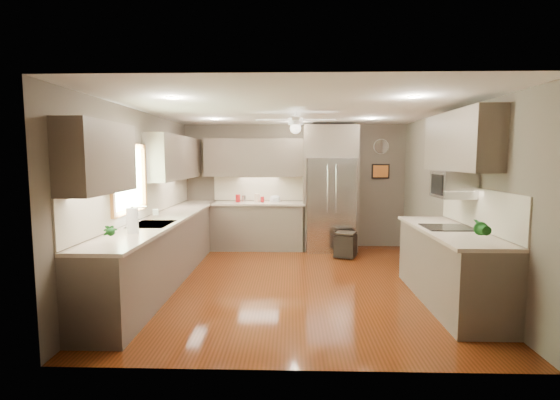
{
  "coord_description": "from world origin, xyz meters",
  "views": [
    {
      "loc": [
        -0.05,
        -5.82,
        1.82
      ],
      "look_at": [
        -0.24,
        0.6,
        1.15
      ],
      "focal_mm": 26.0,
      "sensor_mm": 36.0,
      "label": 1
    }
  ],
  "objects_px": {
    "potted_plant_left": "(109,231)",
    "canister_d": "(262,199)",
    "refrigerator": "(330,190)",
    "canister_c": "(257,198)",
    "potted_plant_right": "(481,228)",
    "bowl": "(275,201)",
    "stool": "(345,245)",
    "canister_b": "(244,198)",
    "soap_bottle": "(156,212)",
    "paper_towel": "(132,221)",
    "microwave": "(453,185)",
    "canister_a": "(238,198)"
  },
  "relations": [
    {
      "from": "potted_plant_left",
      "to": "paper_towel",
      "type": "xyz_separation_m",
      "value": [
        0.01,
        0.6,
        0.0
      ]
    },
    {
      "from": "potted_plant_left",
      "to": "microwave",
      "type": "relative_size",
      "value": 0.49
    },
    {
      "from": "canister_d",
      "to": "microwave",
      "type": "distance_m",
      "value": 3.84
    },
    {
      "from": "soap_bottle",
      "to": "potted_plant_left",
      "type": "bearing_deg",
      "value": -86.11
    },
    {
      "from": "microwave",
      "to": "soap_bottle",
      "type": "bearing_deg",
      "value": 171.62
    },
    {
      "from": "soap_bottle",
      "to": "refrigerator",
      "type": "distance_m",
      "value": 3.47
    },
    {
      "from": "potted_plant_left",
      "to": "canister_d",
      "type": "bearing_deg",
      "value": 71.78
    },
    {
      "from": "canister_b",
      "to": "canister_c",
      "type": "xyz_separation_m",
      "value": [
        0.26,
        -0.06,
        0.02
      ]
    },
    {
      "from": "soap_bottle",
      "to": "paper_towel",
      "type": "xyz_separation_m",
      "value": [
        0.13,
        -1.21,
        0.05
      ]
    },
    {
      "from": "paper_towel",
      "to": "canister_b",
      "type": "bearing_deg",
      "value": 75.02
    },
    {
      "from": "canister_c",
      "to": "canister_b",
      "type": "bearing_deg",
      "value": 168.17
    },
    {
      "from": "canister_d",
      "to": "refrigerator",
      "type": "height_order",
      "value": "refrigerator"
    },
    {
      "from": "canister_d",
      "to": "soap_bottle",
      "type": "distance_m",
      "value": 2.56
    },
    {
      "from": "refrigerator",
      "to": "paper_towel",
      "type": "height_order",
      "value": "refrigerator"
    },
    {
      "from": "canister_c",
      "to": "soap_bottle",
      "type": "xyz_separation_m",
      "value": [
        -1.31,
        -2.15,
        -0.0
      ]
    },
    {
      "from": "canister_d",
      "to": "soap_bottle",
      "type": "height_order",
      "value": "soap_bottle"
    },
    {
      "from": "bowl",
      "to": "paper_towel",
      "type": "xyz_separation_m",
      "value": [
        -1.54,
        -3.36,
        0.11
      ]
    },
    {
      "from": "canister_b",
      "to": "potted_plant_right",
      "type": "distance_m",
      "value": 4.87
    },
    {
      "from": "potted_plant_right",
      "to": "stool",
      "type": "xyz_separation_m",
      "value": [
        -0.96,
        3.15,
        -0.87
      ]
    },
    {
      "from": "stool",
      "to": "paper_towel",
      "type": "height_order",
      "value": "paper_towel"
    },
    {
      "from": "soap_bottle",
      "to": "microwave",
      "type": "relative_size",
      "value": 0.32
    },
    {
      "from": "stool",
      "to": "canister_b",
      "type": "bearing_deg",
      "value": 158.74
    },
    {
      "from": "bowl",
      "to": "canister_c",
      "type": "bearing_deg",
      "value": -179.81
    },
    {
      "from": "canister_b",
      "to": "canister_c",
      "type": "distance_m",
      "value": 0.27
    },
    {
      "from": "bowl",
      "to": "stool",
      "type": "relative_size",
      "value": 0.48
    },
    {
      "from": "canister_c",
      "to": "refrigerator",
      "type": "height_order",
      "value": "refrigerator"
    },
    {
      "from": "canister_d",
      "to": "potted_plant_left",
      "type": "relative_size",
      "value": 0.41
    },
    {
      "from": "canister_c",
      "to": "potted_plant_right",
      "type": "bearing_deg",
      "value": -55.55
    },
    {
      "from": "canister_d",
      "to": "bowl",
      "type": "bearing_deg",
      "value": 5.33
    },
    {
      "from": "canister_c",
      "to": "potted_plant_right",
      "type": "height_order",
      "value": "potted_plant_right"
    },
    {
      "from": "canister_b",
      "to": "paper_towel",
      "type": "bearing_deg",
      "value": -104.98
    },
    {
      "from": "bowl",
      "to": "refrigerator",
      "type": "distance_m",
      "value": 1.11
    },
    {
      "from": "potted_plant_left",
      "to": "refrigerator",
      "type": "xyz_separation_m",
      "value": [
        2.63,
        3.91,
        0.11
      ]
    },
    {
      "from": "soap_bottle",
      "to": "stool",
      "type": "bearing_deg",
      "value": 25.85
    },
    {
      "from": "microwave",
      "to": "paper_towel",
      "type": "relative_size",
      "value": 1.64
    },
    {
      "from": "paper_towel",
      "to": "stool",
      "type": "bearing_deg",
      "value": 42.92
    },
    {
      "from": "soap_bottle",
      "to": "microwave",
      "type": "bearing_deg",
      "value": -8.38
    },
    {
      "from": "canister_b",
      "to": "microwave",
      "type": "bearing_deg",
      "value": -42.74
    },
    {
      "from": "potted_plant_left",
      "to": "refrigerator",
      "type": "relative_size",
      "value": 0.11
    },
    {
      "from": "soap_bottle",
      "to": "stool",
      "type": "height_order",
      "value": "soap_bottle"
    },
    {
      "from": "canister_d",
      "to": "potted_plant_left",
      "type": "bearing_deg",
      "value": -108.22
    },
    {
      "from": "canister_a",
      "to": "paper_towel",
      "type": "height_order",
      "value": "paper_towel"
    },
    {
      "from": "soap_bottle",
      "to": "paper_towel",
      "type": "distance_m",
      "value": 1.22
    },
    {
      "from": "potted_plant_right",
      "to": "paper_towel",
      "type": "distance_m",
      "value": 3.85
    },
    {
      "from": "canister_a",
      "to": "canister_d",
      "type": "height_order",
      "value": "canister_a"
    },
    {
      "from": "canister_a",
      "to": "canister_c",
      "type": "height_order",
      "value": "canister_c"
    },
    {
      "from": "canister_b",
      "to": "paper_towel",
      "type": "height_order",
      "value": "paper_towel"
    },
    {
      "from": "canister_b",
      "to": "bowl",
      "type": "bearing_deg",
      "value": -4.93
    },
    {
      "from": "canister_a",
      "to": "stool",
      "type": "distance_m",
      "value": 2.31
    },
    {
      "from": "paper_towel",
      "to": "microwave",
      "type": "bearing_deg",
      "value": 8.76
    }
  ]
}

